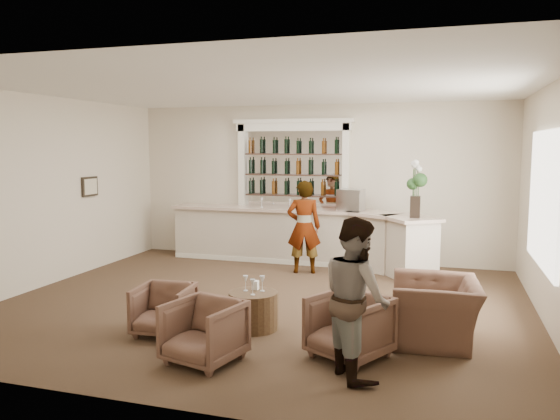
# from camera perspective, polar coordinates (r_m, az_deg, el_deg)

# --- Properties ---
(ground) EXTENTS (8.00, 8.00, 0.00)m
(ground) POSITION_cam_1_polar(r_m,az_deg,el_deg) (8.60, -1.73, -9.72)
(ground) COLOR #4D3726
(ground) RESTS_ON ground
(room_shell) EXTENTS (8.04, 7.02, 3.32)m
(room_shell) POSITION_cam_1_polar(r_m,az_deg,el_deg) (8.88, 0.70, 6.11)
(room_shell) COLOR beige
(room_shell) RESTS_ON ground
(bar_counter) EXTENTS (5.72, 1.80, 1.14)m
(bar_counter) POSITION_cam_1_polar(r_m,az_deg,el_deg) (11.32, 2.37, -2.75)
(bar_counter) COLOR beige
(bar_counter) RESTS_ON ground
(back_bar_alcove) EXTENTS (2.64, 0.25, 3.00)m
(back_bar_alcove) POSITION_cam_1_polar(r_m,az_deg,el_deg) (11.66, 1.32, 4.73)
(back_bar_alcove) COLOR white
(back_bar_alcove) RESTS_ON ground
(cocktail_table) EXTENTS (0.66, 0.66, 0.50)m
(cocktail_table) POSITION_cam_1_polar(r_m,az_deg,el_deg) (7.40, -2.80, -10.44)
(cocktail_table) COLOR brown
(cocktail_table) RESTS_ON ground
(sommelier) EXTENTS (0.74, 0.59, 1.78)m
(sommelier) POSITION_cam_1_polar(r_m,az_deg,el_deg) (10.45, 2.51, -1.78)
(sommelier) COLOR gray
(sommelier) RESTS_ON ground
(guest) EXTENTS (0.99, 1.05, 1.70)m
(guest) POSITION_cam_1_polar(r_m,az_deg,el_deg) (5.86, 7.95, -9.01)
(guest) COLOR gray
(guest) RESTS_ON ground
(armchair_left) EXTENTS (0.76, 0.77, 0.65)m
(armchair_left) POSITION_cam_1_polar(r_m,az_deg,el_deg) (7.34, -12.04, -10.13)
(armchair_left) COLOR brown
(armchair_left) RESTS_ON ground
(armchair_center) EXTENTS (0.93, 0.94, 0.71)m
(armchair_center) POSITION_cam_1_polar(r_m,az_deg,el_deg) (6.34, -7.95, -12.49)
(armchair_center) COLOR brown
(armchair_center) RESTS_ON ground
(armchair_right) EXTENTS (1.07, 1.08, 0.73)m
(armchair_right) POSITION_cam_1_polar(r_m,az_deg,el_deg) (6.45, 7.25, -12.01)
(armchair_right) COLOR brown
(armchair_right) RESTS_ON ground
(armchair_far) EXTENTS (1.13, 1.27, 0.78)m
(armchair_far) POSITION_cam_1_polar(r_m,az_deg,el_deg) (7.20, 15.92, -10.05)
(armchair_far) COLOR brown
(armchair_far) RESTS_ON ground
(espresso_machine) EXTENTS (0.55, 0.48, 0.43)m
(espresso_machine) POSITION_cam_1_polar(r_m,az_deg,el_deg) (11.09, 7.41, 1.07)
(espresso_machine) COLOR #BBBCC0
(espresso_machine) RESTS_ON bar_counter
(flower_vase) EXTENTS (0.27, 0.27, 1.04)m
(flower_vase) POSITION_cam_1_polar(r_m,az_deg,el_deg) (10.15, 14.00, 2.51)
(flower_vase) COLOR black
(flower_vase) RESTS_ON bar_counter
(wine_glass_bar_left) EXTENTS (0.07, 0.07, 0.21)m
(wine_glass_bar_left) POSITION_cam_1_polar(r_m,az_deg,el_deg) (11.57, -1.92, 0.81)
(wine_glass_bar_left) COLOR white
(wine_glass_bar_left) RESTS_ON bar_counter
(wine_glass_bar_right) EXTENTS (0.07, 0.07, 0.21)m
(wine_glass_bar_right) POSITION_cam_1_polar(r_m,az_deg,el_deg) (11.30, 1.03, 0.67)
(wine_glass_bar_right) COLOR white
(wine_glass_bar_right) RESTS_ON bar_counter
(wine_glass_tbl_a) EXTENTS (0.07, 0.07, 0.21)m
(wine_glass_tbl_a) POSITION_cam_1_polar(r_m,az_deg,el_deg) (7.37, -3.62, -7.65)
(wine_glass_tbl_a) COLOR white
(wine_glass_tbl_a) RESTS_ON cocktail_table
(wine_glass_tbl_b) EXTENTS (0.07, 0.07, 0.21)m
(wine_glass_tbl_b) POSITION_cam_1_polar(r_m,az_deg,el_deg) (7.35, -1.86, -7.69)
(wine_glass_tbl_b) COLOR white
(wine_glass_tbl_b) RESTS_ON cocktail_table
(wine_glass_tbl_c) EXTENTS (0.07, 0.07, 0.21)m
(wine_glass_tbl_c) POSITION_cam_1_polar(r_m,az_deg,el_deg) (7.17, -2.87, -8.05)
(wine_glass_tbl_c) COLOR white
(wine_glass_tbl_c) RESTS_ON cocktail_table
(napkin_holder) EXTENTS (0.08, 0.08, 0.12)m
(napkin_holder) POSITION_cam_1_polar(r_m,az_deg,el_deg) (7.45, -2.59, -7.85)
(napkin_holder) COLOR white
(napkin_holder) RESTS_ON cocktail_table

